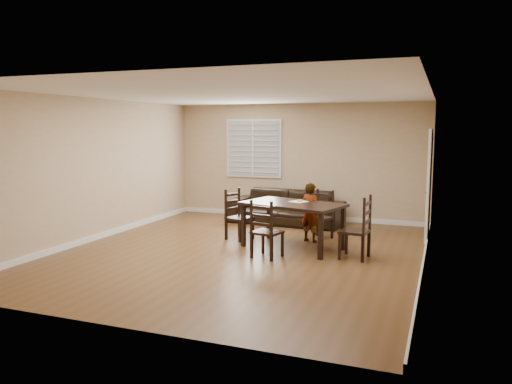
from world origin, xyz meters
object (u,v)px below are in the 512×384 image
(dining_table, at_px, (293,208))
(child, at_px, (310,212))
(chair_far, at_px, (263,232))
(sofa, at_px, (286,207))
(chair_near, at_px, (323,216))
(chair_left, at_px, (235,216))
(donut, at_px, (300,200))
(chair_right, at_px, (362,231))

(dining_table, bearing_deg, child, 90.00)
(chair_far, relative_size, child, 0.87)
(chair_far, distance_m, sofa, 3.13)
(chair_far, bearing_deg, dining_table, -93.01)
(chair_near, height_order, child, child)
(chair_near, bearing_deg, sofa, 157.92)
(chair_near, relative_size, chair_left, 0.97)
(donut, bearing_deg, chair_near, 75.09)
(chair_near, height_order, chair_far, chair_far)
(chair_left, bearing_deg, chair_far, -120.75)
(chair_left, height_order, child, child)
(dining_table, xyz_separation_m, chair_far, (-0.23, -0.88, -0.29))
(child, distance_m, donut, 0.52)
(chair_near, distance_m, sofa, 1.60)
(dining_table, relative_size, child, 1.73)
(dining_table, relative_size, chair_near, 2.06)
(child, distance_m, sofa, 1.87)
(chair_far, bearing_deg, chair_left, -38.33)
(dining_table, bearing_deg, chair_right, 0.95)
(chair_far, xyz_separation_m, child, (0.40, 1.49, 0.12))
(chair_right, bearing_deg, chair_left, -99.61)
(chair_near, relative_size, chair_far, 0.96)
(dining_table, bearing_deg, sofa, 125.77)
(chair_right, bearing_deg, sofa, -134.78)
(child, bearing_deg, chair_left, 30.86)
(dining_table, height_order, chair_far, chair_far)
(chair_left, xyz_separation_m, chair_right, (2.55, -0.68, 0.03))
(dining_table, relative_size, donut, 18.55)
(dining_table, distance_m, chair_left, 1.35)
(dining_table, distance_m, sofa, 2.36)
(chair_right, xyz_separation_m, child, (-1.12, 0.94, 0.08))
(chair_far, relative_size, chair_left, 1.00)
(dining_table, bearing_deg, chair_far, -89.55)
(chair_right, xyz_separation_m, donut, (-1.21, 0.51, 0.37))
(chair_left, relative_size, sofa, 0.38)
(chair_far, bearing_deg, chair_right, -148.05)
(chair_far, bearing_deg, sofa, -67.41)
(chair_right, bearing_deg, dining_table, -98.96)
(dining_table, distance_m, child, 0.65)
(dining_table, bearing_deg, donut, 83.66)
(child, bearing_deg, chair_right, 160.78)
(chair_far, distance_m, chair_right, 1.61)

